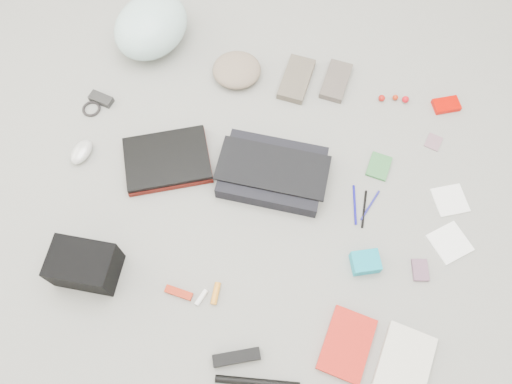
% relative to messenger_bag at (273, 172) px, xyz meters
% --- Properties ---
extents(ground_plane, '(4.00, 4.00, 0.00)m').
position_rel_messenger_bag_xyz_m(ground_plane, '(-0.04, -0.10, -0.03)').
color(ground_plane, gray).
extents(messenger_bag, '(0.39, 0.28, 0.06)m').
position_rel_messenger_bag_xyz_m(messenger_bag, '(0.00, 0.00, 0.00)').
color(messenger_bag, black).
rests_on(messenger_bag, ground_plane).
extents(bag_flap, '(0.42, 0.20, 0.01)m').
position_rel_messenger_bag_xyz_m(bag_flap, '(-0.00, -0.00, 0.04)').
color(bag_flap, black).
rests_on(bag_flap, messenger_bag).
extents(laptop_sleeve, '(0.40, 0.36, 0.02)m').
position_rel_messenger_bag_xyz_m(laptop_sleeve, '(-0.41, -0.04, -0.02)').
color(laptop_sleeve, '#56130E').
rests_on(laptop_sleeve, ground_plane).
extents(laptop, '(0.39, 0.35, 0.02)m').
position_rel_messenger_bag_xyz_m(laptop, '(-0.41, -0.04, 0.00)').
color(laptop, black).
rests_on(laptop, laptop_sleeve).
extents(bike_helmet, '(0.38, 0.42, 0.21)m').
position_rel_messenger_bag_xyz_m(bike_helmet, '(-0.65, 0.52, 0.07)').
color(bike_helmet, silver).
rests_on(bike_helmet, ground_plane).
extents(beanie, '(0.24, 0.24, 0.07)m').
position_rel_messenger_bag_xyz_m(beanie, '(-0.25, 0.43, 0.00)').
color(beanie, gray).
rests_on(beanie, ground_plane).
extents(mitten_left, '(0.13, 0.23, 0.03)m').
position_rel_messenger_bag_xyz_m(mitten_left, '(-0.00, 0.46, -0.02)').
color(mitten_left, '#61574B').
rests_on(mitten_left, ground_plane).
extents(mitten_right, '(0.11, 0.20, 0.03)m').
position_rel_messenger_bag_xyz_m(mitten_right, '(0.16, 0.49, -0.02)').
color(mitten_right, '#5C534C').
rests_on(mitten_right, ground_plane).
extents(power_brick, '(0.10, 0.06, 0.03)m').
position_rel_messenger_bag_xyz_m(power_brick, '(-0.77, 0.17, -0.02)').
color(power_brick, black).
rests_on(power_brick, ground_plane).
extents(cable_coil, '(0.09, 0.09, 0.01)m').
position_rel_messenger_bag_xyz_m(cable_coil, '(-0.79, 0.12, -0.03)').
color(cable_coil, black).
rests_on(cable_coil, ground_plane).
extents(mouse, '(0.09, 0.12, 0.04)m').
position_rel_messenger_bag_xyz_m(mouse, '(-0.75, -0.08, -0.01)').
color(mouse, silver).
rests_on(mouse, ground_plane).
extents(camera_bag, '(0.22, 0.16, 0.14)m').
position_rel_messenger_bag_xyz_m(camera_bag, '(-0.55, -0.52, 0.04)').
color(camera_bag, black).
rests_on(camera_bag, ground_plane).
extents(multitool, '(0.10, 0.04, 0.02)m').
position_rel_messenger_bag_xyz_m(multitool, '(-0.22, -0.52, -0.02)').
color(multitool, '#A31F0A').
rests_on(multitool, ground_plane).
extents(toiletry_tube_white, '(0.04, 0.06, 0.02)m').
position_rel_messenger_bag_xyz_m(toiletry_tube_white, '(-0.13, -0.52, -0.02)').
color(toiletry_tube_white, white).
rests_on(toiletry_tube_white, ground_plane).
extents(toiletry_tube_orange, '(0.03, 0.08, 0.02)m').
position_rel_messenger_bag_xyz_m(toiletry_tube_orange, '(-0.09, -0.49, -0.02)').
color(toiletry_tube_orange, orange).
rests_on(toiletry_tube_orange, ground_plane).
extents(u_lock, '(0.16, 0.10, 0.03)m').
position_rel_messenger_bag_xyz_m(u_lock, '(0.04, -0.68, -0.02)').
color(u_lock, black).
rests_on(u_lock, ground_plane).
extents(bike_pump, '(0.28, 0.07, 0.03)m').
position_rel_messenger_bag_xyz_m(bike_pump, '(0.12, -0.74, -0.02)').
color(bike_pump, black).
rests_on(bike_pump, ground_plane).
extents(book_red, '(0.18, 0.24, 0.02)m').
position_rel_messenger_bag_xyz_m(book_red, '(0.38, -0.56, -0.02)').
color(book_red, red).
rests_on(book_red, ground_plane).
extents(book_white, '(0.20, 0.26, 0.03)m').
position_rel_messenger_bag_xyz_m(book_white, '(0.58, -0.58, -0.02)').
color(book_white, beige).
rests_on(book_white, ground_plane).
extents(notepad, '(0.09, 0.12, 0.01)m').
position_rel_messenger_bag_xyz_m(notepad, '(0.40, 0.14, -0.03)').
color(notepad, '#33703A').
rests_on(notepad, ground_plane).
extents(pen_blue, '(0.04, 0.16, 0.01)m').
position_rel_messenger_bag_xyz_m(pen_blue, '(0.33, -0.05, -0.03)').
color(pen_blue, '#100C8B').
rests_on(pen_blue, ground_plane).
extents(pen_black, '(0.02, 0.15, 0.01)m').
position_rel_messenger_bag_xyz_m(pen_black, '(0.37, -0.05, -0.03)').
color(pen_black, black).
rests_on(pen_black, ground_plane).
extents(pen_navy, '(0.06, 0.14, 0.01)m').
position_rel_messenger_bag_xyz_m(pen_navy, '(0.39, -0.03, -0.03)').
color(pen_navy, navy).
rests_on(pen_navy, ground_plane).
extents(accordion_wallet, '(0.12, 0.11, 0.05)m').
position_rel_messenger_bag_xyz_m(accordion_wallet, '(0.40, -0.27, -0.01)').
color(accordion_wallet, '#0695B3').
rests_on(accordion_wallet, ground_plane).
extents(card_deck, '(0.07, 0.09, 0.01)m').
position_rel_messenger_bag_xyz_m(card_deck, '(0.59, -0.24, -0.02)').
color(card_deck, '#79516B').
rests_on(card_deck, ground_plane).
extents(napkin_top, '(0.16, 0.16, 0.01)m').
position_rel_messenger_bag_xyz_m(napkin_top, '(0.68, 0.06, -0.03)').
color(napkin_top, white).
rests_on(napkin_top, ground_plane).
extents(napkin_bottom, '(0.18, 0.18, 0.01)m').
position_rel_messenger_bag_xyz_m(napkin_bottom, '(0.69, -0.11, -0.03)').
color(napkin_bottom, white).
rests_on(napkin_bottom, ground_plane).
extents(lollipop_a, '(0.03, 0.03, 0.03)m').
position_rel_messenger_bag_xyz_m(lollipop_a, '(0.36, 0.45, -0.02)').
color(lollipop_a, '#B1130E').
rests_on(lollipop_a, ground_plane).
extents(lollipop_b, '(0.03, 0.03, 0.02)m').
position_rel_messenger_bag_xyz_m(lollipop_b, '(0.42, 0.47, -0.02)').
color(lollipop_b, '#B6280D').
rests_on(lollipop_b, ground_plane).
extents(lollipop_c, '(0.04, 0.04, 0.03)m').
position_rel_messenger_bag_xyz_m(lollipop_c, '(0.46, 0.47, -0.02)').
color(lollipop_c, red).
rests_on(lollipop_c, ground_plane).
extents(altoids_tin, '(0.12, 0.10, 0.02)m').
position_rel_messenger_bag_xyz_m(altoids_tin, '(0.62, 0.48, -0.02)').
color(altoids_tin, '#CF0900').
rests_on(altoids_tin, ground_plane).
extents(stamp_sheet, '(0.07, 0.08, 0.00)m').
position_rel_messenger_bag_xyz_m(stamp_sheet, '(0.59, 0.30, -0.03)').
color(stamp_sheet, gray).
rests_on(stamp_sheet, ground_plane).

